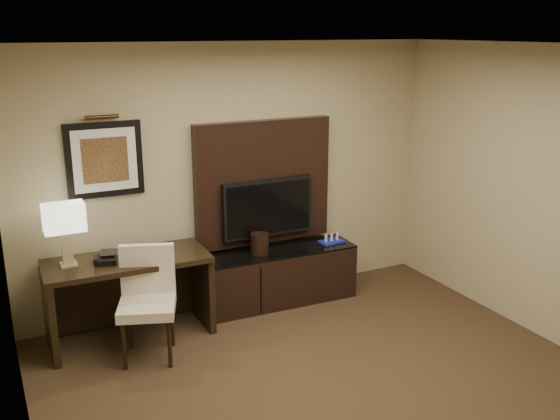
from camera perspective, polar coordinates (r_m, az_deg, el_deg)
ceiling at (r=4.07m, az=9.40°, el=14.41°), size 4.50×5.00×0.01m
wall_back at (r=6.44m, az=-4.19°, el=3.07°), size 4.50×0.01×2.70m
wall_left at (r=3.62m, az=-22.49°, el=-8.95°), size 0.01×5.00×2.70m
desk at (r=6.03m, az=-13.59°, el=-7.86°), size 1.50×0.67×0.79m
credenza at (r=6.64m, az=-0.35°, el=-6.09°), size 1.71×0.53×0.58m
tv_wall_panel at (r=6.53m, az=-1.54°, el=2.56°), size 1.50×0.12×1.30m
tv at (r=6.50m, az=-1.15°, el=0.23°), size 1.00×0.08×0.60m
artwork at (r=6.00m, az=-15.75°, el=4.45°), size 0.70×0.04×0.70m
picture_light at (r=5.90m, az=-15.98°, el=8.18°), size 0.04×0.04×0.30m
desk_chair at (r=5.60m, az=-12.06°, el=-8.56°), size 0.64×0.68×1.00m
table_lamp at (r=5.77m, az=-19.00°, el=-2.27°), size 0.37×0.26×0.55m
desk_phone at (r=5.80m, az=-15.67°, el=-4.27°), size 0.22×0.21×0.09m
blue_folder at (r=5.88m, az=-13.09°, el=-4.20°), size 0.27×0.34×0.02m
book at (r=5.89m, az=-12.37°, el=-2.99°), size 0.18×0.07×0.24m
ice_bucket at (r=6.42m, az=-1.88°, el=-3.08°), size 0.22×0.22×0.21m
minibar_tray at (r=6.78m, az=4.74°, el=-2.59°), size 0.28×0.18×0.10m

